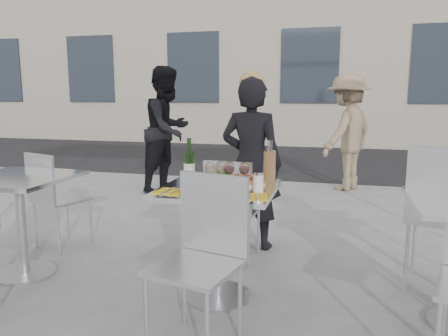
% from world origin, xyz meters
% --- Properties ---
extents(ground, '(80.00, 80.00, 0.00)m').
position_xyz_m(ground, '(0.00, 0.00, 0.00)').
color(ground, slate).
extents(street_asphalt, '(24.00, 5.00, 0.00)m').
position_xyz_m(street_asphalt, '(0.00, 6.50, 0.00)').
color(street_asphalt, black).
rests_on(street_asphalt, ground).
extents(main_table, '(0.72, 0.72, 0.75)m').
position_xyz_m(main_table, '(0.00, 0.00, 0.54)').
color(main_table, '#B7BABF').
rests_on(main_table, ground).
extents(side_table_left, '(0.72, 0.72, 0.75)m').
position_xyz_m(side_table_left, '(-1.50, 0.00, 0.54)').
color(side_table_left, '#B7BABF').
rests_on(side_table_left, ground).
extents(chair_far, '(0.40, 0.41, 0.84)m').
position_xyz_m(chair_far, '(-0.06, 0.61, 0.50)').
color(chair_far, silver).
rests_on(chair_far, ground).
extents(chair_near, '(0.50, 0.51, 0.91)m').
position_xyz_m(chair_near, '(0.06, -0.50, 0.54)').
color(chair_near, silver).
rests_on(chair_near, ground).
extents(side_chair_lfar, '(0.50, 0.50, 0.85)m').
position_xyz_m(side_chair_lfar, '(-1.62, 0.53, 0.50)').
color(side_chair_lfar, silver).
rests_on(side_chair_lfar, ground).
extents(side_chair_rfar, '(0.57, 0.58, 1.01)m').
position_xyz_m(side_chair_rfar, '(1.42, 0.43, 0.60)').
color(side_chair_rfar, silver).
rests_on(side_chair_rfar, ground).
extents(woman_diner, '(0.58, 0.42, 1.48)m').
position_xyz_m(woman_diner, '(0.01, 1.04, 0.74)').
color(woman_diner, black).
rests_on(woman_diner, ground).
extents(pedestrian_a, '(0.85, 0.98, 1.70)m').
position_xyz_m(pedestrian_a, '(-1.53, 2.98, 0.85)').
color(pedestrian_a, black).
rests_on(pedestrian_a, ground).
extents(pedestrian_b, '(1.03, 1.20, 1.61)m').
position_xyz_m(pedestrian_b, '(0.85, 3.67, 0.80)').
color(pedestrian_b, '#8B755A').
rests_on(pedestrian_b, ground).
extents(pizza_near, '(0.33, 0.33, 0.02)m').
position_xyz_m(pizza_near, '(-0.01, -0.18, 0.76)').
color(pizza_near, '#E8B55A').
rests_on(pizza_near, main_table).
extents(pizza_far, '(0.35, 0.35, 0.03)m').
position_xyz_m(pizza_far, '(0.11, 0.19, 0.77)').
color(pizza_far, white).
rests_on(pizza_far, main_table).
extents(salad_plate, '(0.22, 0.22, 0.09)m').
position_xyz_m(salad_plate, '(0.01, 0.08, 0.79)').
color(salad_plate, white).
rests_on(salad_plate, main_table).
extents(wine_bottle, '(0.07, 0.08, 0.29)m').
position_xyz_m(wine_bottle, '(-0.24, 0.14, 0.86)').
color(wine_bottle, '#275620').
rests_on(wine_bottle, main_table).
extents(carafe, '(0.08, 0.08, 0.29)m').
position_xyz_m(carafe, '(0.30, 0.18, 0.87)').
color(carafe, tan).
rests_on(carafe, main_table).
extents(sugar_shaker, '(0.06, 0.06, 0.11)m').
position_xyz_m(sugar_shaker, '(0.26, 0.02, 0.80)').
color(sugar_shaker, white).
rests_on(sugar_shaker, main_table).
extents(wineglass_white_a, '(0.07, 0.07, 0.16)m').
position_xyz_m(wineglass_white_a, '(-0.06, 0.02, 0.86)').
color(wineglass_white_a, white).
rests_on(wineglass_white_a, main_table).
extents(wineglass_white_b, '(0.07, 0.07, 0.16)m').
position_xyz_m(wineglass_white_b, '(-0.00, 0.07, 0.86)').
color(wineglass_white_b, white).
rests_on(wineglass_white_b, main_table).
extents(wineglass_red_a, '(0.07, 0.07, 0.16)m').
position_xyz_m(wineglass_red_a, '(0.05, 0.08, 0.86)').
color(wineglass_red_a, white).
rests_on(wineglass_red_a, main_table).
extents(wineglass_red_b, '(0.07, 0.07, 0.16)m').
position_xyz_m(wineglass_red_b, '(0.15, 0.08, 0.86)').
color(wineglass_red_b, white).
rests_on(wineglass_red_b, main_table).
extents(napkin_left, '(0.19, 0.20, 0.01)m').
position_xyz_m(napkin_left, '(-0.24, -0.19, 0.75)').
color(napkin_left, yellow).
rests_on(napkin_left, main_table).
extents(napkin_right, '(0.22, 0.22, 0.01)m').
position_xyz_m(napkin_right, '(0.26, -0.20, 0.75)').
color(napkin_right, yellow).
rests_on(napkin_right, main_table).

